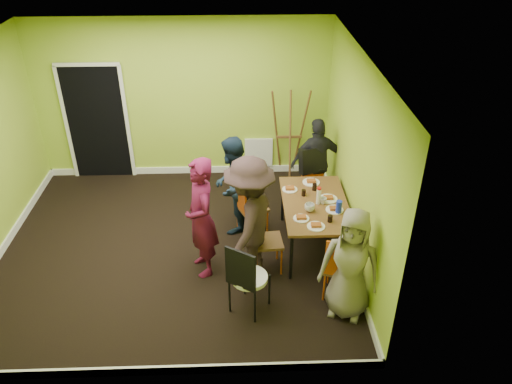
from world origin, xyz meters
TOP-DOWN VIEW (x-y plane):
  - ground at (0.00, 0.00)m, footprint 5.00×5.00m
  - room_walls at (-0.02, 0.04)m, footprint 5.04×4.54m
  - dining_table at (2.00, -0.04)m, footprint 0.90×1.50m
  - chair_left_far at (1.05, 0.31)m, footprint 0.52×0.52m
  - chair_left_near at (1.23, -0.50)m, footprint 0.43×0.43m
  - chair_back_end at (2.12, 1.03)m, footprint 0.58×0.62m
  - chair_front_end at (2.17, -1.13)m, footprint 0.50×0.50m
  - chair_bentwood at (1.01, -1.32)m, footprint 0.55×0.55m
  - easel at (1.82, 2.02)m, footprint 0.67×0.63m
  - plate_near_left at (1.68, 0.33)m, footprint 0.22×0.22m
  - plate_near_right at (1.76, -0.42)m, footprint 0.21×0.21m
  - plate_far_back at (2.01, 0.52)m, footprint 0.26×0.26m
  - plate_far_front at (1.93, -0.61)m, footprint 0.24×0.24m
  - plate_wall_back at (2.19, 0.05)m, footprint 0.26×0.26m
  - plate_wall_front at (2.24, -0.23)m, footprint 0.24×0.24m
  - thermos at (2.04, -0.05)m, footprint 0.06×0.06m
  - blue_bottle at (2.28, -0.30)m, footprint 0.08×0.08m
  - orange_bottle at (1.85, 0.21)m, footprint 0.03×0.03m
  - glass_mid at (1.86, 0.16)m, footprint 0.06×0.06m
  - glass_back at (2.03, 0.31)m, footprint 0.06×0.06m
  - glass_front at (2.13, -0.49)m, footprint 0.07×0.07m
  - cup_a at (1.89, -0.23)m, footprint 0.14×0.14m
  - cup_b at (2.10, -0.05)m, footprint 0.10×0.10m
  - person_standing at (0.44, -0.50)m, footprint 0.58×0.72m
  - person_left_far at (0.84, 0.47)m, footprint 0.73×0.85m
  - person_left_near at (1.07, -0.64)m, footprint 1.01×1.30m
  - person_back_end at (2.20, 1.19)m, footprint 0.92×0.53m
  - person_front_end at (2.23, -1.36)m, footprint 0.85×0.70m

SIDE VIEW (x-z plane):
  - ground at x=0.00m, z-range 0.00..0.00m
  - chair_front_end at x=2.17m, z-range 0.06..1.01m
  - chair_left_near at x=1.23m, z-range 0.06..1.02m
  - chair_left_far at x=1.05m, z-range 0.06..1.03m
  - chair_bentwood at x=1.01m, z-range 0.05..1.08m
  - dining_table at x=2.00m, z-range 0.32..1.07m
  - person_front_end at x=2.23m, z-range 0.00..1.48m
  - person_back_end at x=2.20m, z-range 0.00..1.48m
  - chair_back_end at x=2.12m, z-range 0.22..1.27m
  - person_left_far at x=0.84m, z-range 0.00..1.51m
  - plate_near_left at x=1.68m, z-range 0.75..0.76m
  - plate_near_right at x=1.76m, z-range 0.75..0.76m
  - plate_far_back at x=2.01m, z-range 0.75..0.76m
  - plate_far_front at x=1.93m, z-range 0.75..0.76m
  - plate_wall_back at x=2.19m, z-range 0.75..0.76m
  - plate_wall_front at x=2.24m, z-range 0.75..0.76m
  - orange_bottle at x=1.85m, z-range 0.75..0.82m
  - cup_b at x=2.10m, z-range 0.75..0.84m
  - glass_mid at x=1.86m, z-range 0.75..0.84m
  - glass_front at x=2.13m, z-range 0.75..0.84m
  - glass_back at x=2.03m, z-range 0.75..0.85m
  - cup_a at x=1.89m, z-range 0.75..0.86m
  - easel at x=1.82m, z-range -0.01..1.67m
  - blue_bottle at x=2.28m, z-range 0.75..0.94m
  - person_standing at x=0.44m, z-range 0.00..1.70m
  - thermos at x=2.04m, z-range 0.75..0.98m
  - person_left_near at x=1.07m, z-range 0.00..1.77m
  - room_walls at x=-0.02m, z-range -0.42..2.40m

